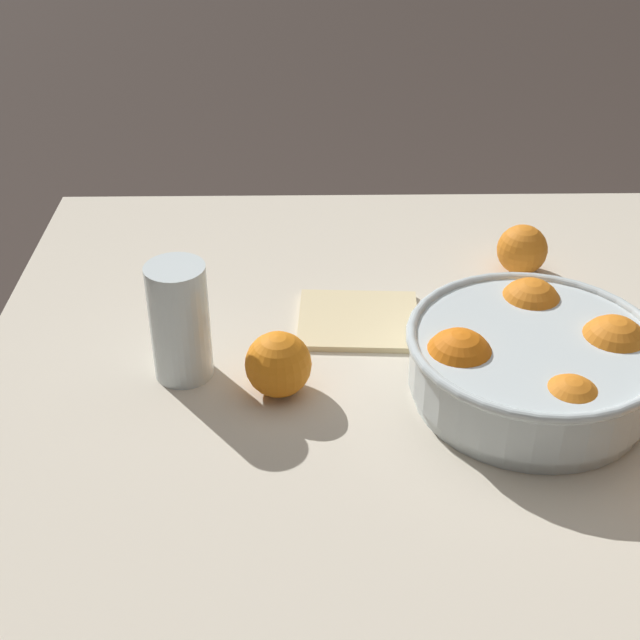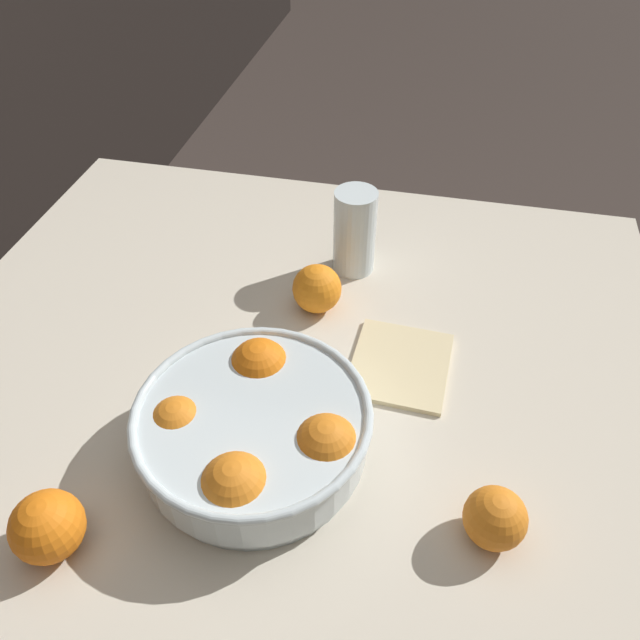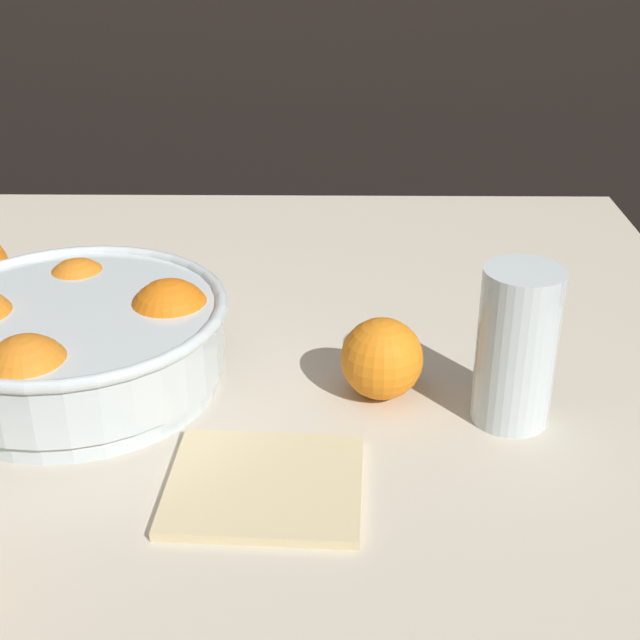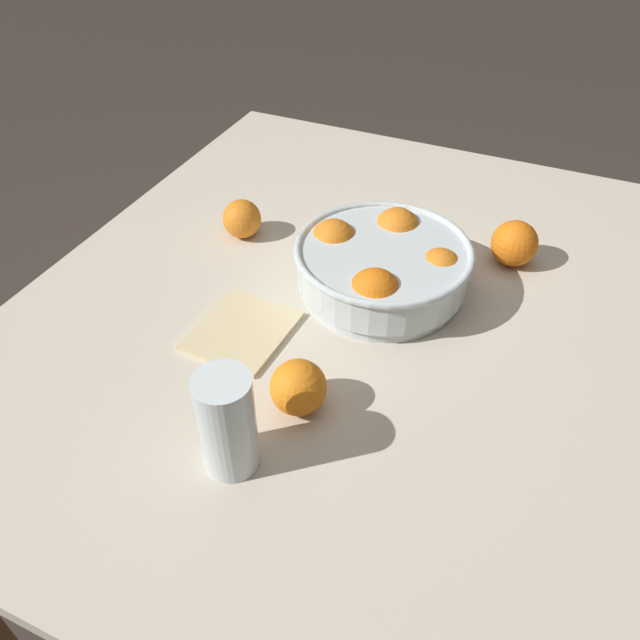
{
  "view_description": "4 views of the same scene",
  "coord_description": "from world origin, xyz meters",
  "px_view_note": "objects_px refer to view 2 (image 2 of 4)",
  "views": [
    {
      "loc": [
        0.2,
        0.81,
        1.35
      ],
      "look_at": [
        0.19,
        -0.04,
        0.8
      ],
      "focal_mm": 50.0,
      "sensor_mm": 36.0,
      "label": 1
    },
    {
      "loc": [
        -0.49,
        -0.18,
        1.38
      ],
      "look_at": [
        0.14,
        -0.04,
        0.77
      ],
      "focal_mm": 35.0,
      "sensor_mm": 36.0,
      "label": 2
    },
    {
      "loc": [
        0.19,
        -0.74,
        1.16
      ],
      "look_at": [
        0.18,
        -0.03,
        0.8
      ],
      "focal_mm": 50.0,
      "sensor_mm": 36.0,
      "label": 3
    },
    {
      "loc": [
        0.74,
        0.24,
        1.37
      ],
      "look_at": [
        0.14,
        -0.03,
        0.79
      ],
      "focal_mm": 35.0,
      "sensor_mm": 36.0,
      "label": 4
    }
  ],
  "objects_px": {
    "fruit_bowl": "(256,431)",
    "orange_loose_near_bowl": "(317,289)",
    "orange_loose_front": "(47,526)",
    "orange_loose_aside": "(495,518)",
    "juice_glass": "(354,235)"
  },
  "relations": [
    {
      "from": "fruit_bowl",
      "to": "orange_loose_near_bowl",
      "type": "xyz_separation_m",
      "value": [
        0.29,
        -0.01,
        -0.01
      ]
    },
    {
      "from": "orange_loose_near_bowl",
      "to": "orange_loose_front",
      "type": "distance_m",
      "value": 0.5
    },
    {
      "from": "juice_glass",
      "to": "orange_loose_near_bowl",
      "type": "xyz_separation_m",
      "value": [
        -0.11,
        0.04,
        -0.03
      ]
    },
    {
      "from": "fruit_bowl",
      "to": "orange_loose_near_bowl",
      "type": "relative_size",
      "value": 3.75
    },
    {
      "from": "orange_loose_front",
      "to": "orange_loose_aside",
      "type": "xyz_separation_m",
      "value": [
        0.12,
        -0.47,
        -0.0
      ]
    },
    {
      "from": "fruit_bowl",
      "to": "juice_glass",
      "type": "distance_m",
      "value": 0.41
    },
    {
      "from": "juice_glass",
      "to": "orange_loose_front",
      "type": "height_order",
      "value": "juice_glass"
    },
    {
      "from": "orange_loose_front",
      "to": "juice_glass",
      "type": "bearing_deg",
      "value": -22.66
    },
    {
      "from": "juice_glass",
      "to": "orange_loose_aside",
      "type": "bearing_deg",
      "value": -152.34
    },
    {
      "from": "orange_loose_near_bowl",
      "to": "orange_loose_aside",
      "type": "relative_size",
      "value": 1.09
    },
    {
      "from": "fruit_bowl",
      "to": "juice_glass",
      "type": "relative_size",
      "value": 1.98
    },
    {
      "from": "fruit_bowl",
      "to": "orange_loose_front",
      "type": "xyz_separation_m",
      "value": [
        -0.16,
        0.19,
        -0.01
      ]
    },
    {
      "from": "fruit_bowl",
      "to": "juice_glass",
      "type": "height_order",
      "value": "juice_glass"
    },
    {
      "from": "fruit_bowl",
      "to": "orange_loose_near_bowl",
      "type": "bearing_deg",
      "value": -2.29
    },
    {
      "from": "fruit_bowl",
      "to": "orange_loose_aside",
      "type": "relative_size",
      "value": 4.07
    }
  ]
}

